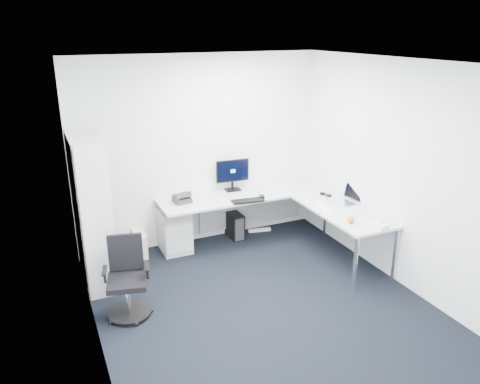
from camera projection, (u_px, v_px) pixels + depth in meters
name	position (u px, v px, depth m)	size (l,w,h in m)	color
ground	(266.00, 309.00, 5.30)	(4.20, 4.20, 0.00)	black
ceiling	(271.00, 63.00, 4.40)	(4.20, 4.20, 0.00)	white
wall_back	(200.00, 151.00, 6.66)	(3.60, 0.02, 2.70)	white
wall_front	(417.00, 299.00, 3.04)	(3.60, 0.02, 2.70)	white
wall_left	(88.00, 226.00, 4.16)	(0.02, 4.20, 2.70)	white
wall_right	(403.00, 176.00, 5.55)	(0.02, 4.20, 2.70)	white
l_desk	(256.00, 226.00, 6.59)	(2.53, 1.42, 0.74)	#B8BABA
drawer_pedestal	(174.00, 230.00, 6.62)	(0.40, 0.49, 0.61)	#B8BABA
bookshelf	(92.00, 212.00, 5.61)	(0.36, 0.93, 1.86)	silver
task_chair	(127.00, 280.00, 5.04)	(0.50, 0.50, 0.89)	black
black_pc_tower	(234.00, 225.00, 7.07)	(0.17, 0.40, 0.39)	black
beige_pc_tower	(140.00, 244.00, 6.51)	(0.16, 0.36, 0.34)	beige
power_strip	(260.00, 230.00, 7.32)	(0.35, 0.06, 0.04)	white
monitor	(233.00, 175.00, 6.84)	(0.50, 0.16, 0.48)	black
black_keyboard	(248.00, 201.00, 6.47)	(0.45, 0.16, 0.02)	black
mouse	(262.00, 197.00, 6.60)	(0.07, 0.11, 0.04)	black
desk_phone	(182.00, 197.00, 6.43)	(0.22, 0.22, 0.15)	#2B2B2D
laptop	(342.00, 194.00, 6.37)	(0.36, 0.35, 0.26)	silver
white_keyboard	(323.00, 207.00, 6.25)	(0.12, 0.42, 0.01)	white
headphones	(326.00, 194.00, 6.70)	(0.11, 0.17, 0.05)	black
orange_fruit	(351.00, 220.00, 5.74)	(0.08, 0.08, 0.08)	orange
tissue_box	(380.00, 226.00, 5.59)	(0.11, 0.21, 0.07)	white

